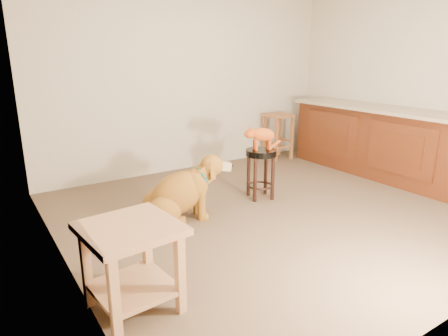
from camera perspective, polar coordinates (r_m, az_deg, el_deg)
floor at (r=4.42m, az=8.45°, el=-5.77°), size 4.50×4.00×0.01m
room_shell at (r=4.11m, az=9.44°, el=16.48°), size 4.54×4.04×2.62m
cabinet_run at (r=5.89m, az=21.02°, el=3.34°), size 0.70×2.56×0.94m
padded_stool at (r=4.60m, az=5.28°, el=0.60°), size 0.37×0.37×0.58m
wood_stool at (r=6.41m, az=7.71°, el=4.63°), size 0.40×0.40×0.72m
side_table at (r=2.68m, az=-13.07°, el=-11.98°), size 0.63×0.63×0.60m
golden_retriever at (r=4.05m, az=-6.55°, el=-3.86°), size 1.06×0.62×0.70m
tabby_kitten at (r=4.52m, az=5.25°, el=4.66°), size 0.49×0.22×0.30m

